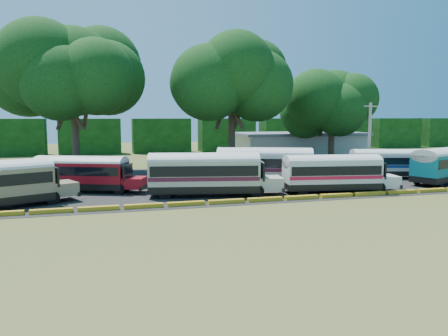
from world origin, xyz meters
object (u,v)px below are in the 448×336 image
object	(u,v)px
bus_red	(84,171)
bus_white_red	(334,171)
bus_cream_west	(207,172)
bus_teal	(447,163)
tree_west	(73,72)

from	to	relation	value
bus_red	bus_white_red	size ratio (longest dim) A/B	0.95
bus_cream_west	bus_teal	xyz separation A→B (m)	(23.65, 0.53, -0.01)
tree_west	bus_cream_west	bearing A→B (deg)	-55.83
bus_cream_west	bus_white_red	world-z (taller)	bus_cream_west
bus_cream_west	bus_red	bearing A→B (deg)	164.89
bus_teal	bus_cream_west	bearing A→B (deg)	159.06
bus_red	bus_teal	world-z (taller)	bus_teal
bus_red	bus_teal	xyz separation A→B (m)	(33.16, -4.20, 0.21)
bus_white_red	tree_west	world-z (taller)	tree_west
bus_white_red	bus_cream_west	bearing A→B (deg)	-178.13
bus_cream_west	bus_teal	bearing A→B (deg)	12.62
bus_red	tree_west	distance (m)	14.39
bus_cream_west	tree_west	world-z (taller)	tree_west
bus_cream_west	bus_white_red	distance (m)	10.70
bus_red	bus_cream_west	xyz separation A→B (m)	(9.50, -4.73, 0.22)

